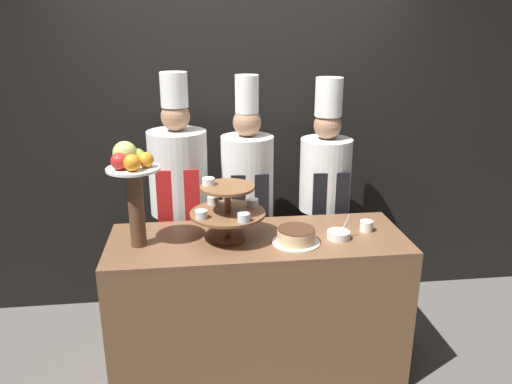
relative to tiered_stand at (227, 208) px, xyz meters
The scene contains 10 objects.
wall_back 1.03m from the tiered_stand, 79.51° to the left, with size 10.00×0.06×2.80m.
buffet_counter 0.67m from the tiered_stand, ahead, with size 1.74×0.64×0.90m.
tiered_stand is the anchor object (origin of this frame).
fruit_pedestal 0.56m from the tiered_stand, behind, with size 0.29×0.29×0.59m.
cake_round 0.43m from the tiered_stand, 15.02° to the right, with size 0.27×0.27×0.09m.
cup_white 0.86m from the tiered_stand, ahead, with size 0.08×0.08×0.06m.
serving_bowl_near 0.67m from the tiered_stand, ahead, with size 0.13×0.13×0.15m.
chef_left 0.66m from the tiered_stand, 116.27° to the left, with size 0.39×0.39×1.81m.
chef_center_left 0.63m from the tiered_stand, 73.16° to the left, with size 0.36×0.36×1.79m.
chef_center_right 0.94m from the tiered_stand, 38.84° to the left, with size 0.36×0.36×1.76m.
Camera 1 is at (-0.34, -2.35, 2.09)m, focal length 35.00 mm.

